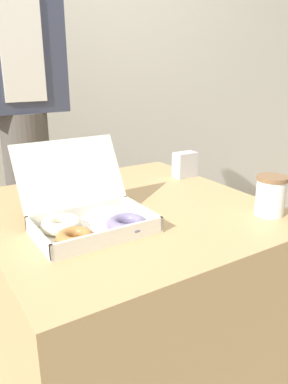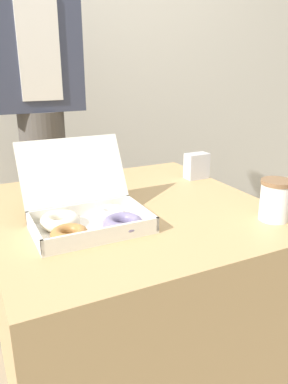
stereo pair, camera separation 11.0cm
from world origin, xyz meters
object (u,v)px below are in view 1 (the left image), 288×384
coffee_cup (271,195)px  napkin_holder (185,165)px  donut_box (90,217)px  person_customer (22,107)px

coffee_cup → napkin_holder: (0.04, 0.46, -0.01)m
donut_box → coffee_cup: donut_box is taller
person_customer → napkin_holder: bearing=-42.2°
coffee_cup → person_customer: size_ratio=0.07×
donut_box → person_customer: (0.04, 0.74, 0.23)m
napkin_holder → donut_box: bearing=-153.5°
napkin_holder → person_customer: person_customer is taller
donut_box → coffee_cup: 0.55m
donut_box → coffee_cup: (0.51, -0.19, 0.02)m
donut_box → person_customer: person_customer is taller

